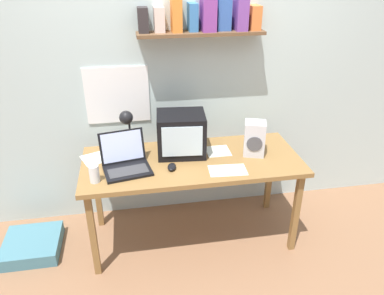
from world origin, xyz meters
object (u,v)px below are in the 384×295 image
(juice_glass, at_px, (94,175))
(laptop, at_px, (125,160))
(desk_lamp, at_px, (127,125))
(loose_paper_near_monitor, at_px, (102,157))
(open_notebook, at_px, (228,170))
(floor_cushion, at_px, (32,245))
(crt_monitor, at_px, (181,134))
(corner_desk, at_px, (192,167))
(space_heater, at_px, (254,138))
(loose_paper_near_laptop, at_px, (218,151))
(computer_mouse, at_px, (172,167))

(juice_glass, bearing_deg, laptop, 36.50)
(desk_lamp, height_order, loose_paper_near_monitor, desk_lamp)
(open_notebook, bearing_deg, desk_lamp, 150.42)
(laptop, height_order, floor_cushion, laptop)
(desk_lamp, bearing_deg, crt_monitor, 8.63)
(laptop, height_order, open_notebook, laptop)
(desk_lamp, bearing_deg, floor_cushion, -152.78)
(corner_desk, xyz_separation_m, juice_glass, (-0.70, -0.19, 0.12))
(floor_cushion, bearing_deg, space_heater, -1.12)
(crt_monitor, xyz_separation_m, loose_paper_near_laptop, (0.28, -0.03, -0.16))
(crt_monitor, relative_size, space_heater, 1.44)
(juice_glass, bearing_deg, crt_monitor, 26.21)
(loose_paper_near_laptop, bearing_deg, juice_glass, -162.73)
(crt_monitor, xyz_separation_m, open_notebook, (0.28, -0.32, -0.16))
(loose_paper_near_laptop, relative_size, floor_cushion, 0.43)
(crt_monitor, bearing_deg, computer_mouse, -108.85)
(loose_paper_near_monitor, bearing_deg, floor_cushion, -169.16)
(crt_monitor, relative_size, floor_cushion, 0.90)
(crt_monitor, relative_size, computer_mouse, 3.31)
(corner_desk, distance_m, space_heater, 0.52)
(laptop, height_order, computer_mouse, laptop)
(loose_paper_near_monitor, height_order, open_notebook, same)
(desk_lamp, bearing_deg, open_notebook, -12.20)
(computer_mouse, relative_size, loose_paper_near_monitor, 0.33)
(crt_monitor, distance_m, loose_paper_near_monitor, 0.62)
(floor_cushion, bearing_deg, computer_mouse, -7.79)
(space_heater, bearing_deg, loose_paper_near_monitor, -170.01)
(space_heater, bearing_deg, crt_monitor, -174.48)
(loose_paper_near_laptop, bearing_deg, desk_lamp, 172.63)
(computer_mouse, bearing_deg, loose_paper_near_laptop, 27.94)
(space_heater, distance_m, floor_cushion, 1.93)
(loose_paper_near_monitor, bearing_deg, open_notebook, -22.17)
(space_heater, xyz_separation_m, loose_paper_near_monitor, (-1.14, 0.15, -0.13))
(corner_desk, relative_size, crt_monitor, 4.25)
(corner_desk, distance_m, open_notebook, 0.31)
(loose_paper_near_monitor, bearing_deg, space_heater, -7.54)
(loose_paper_near_laptop, bearing_deg, open_notebook, -89.81)
(laptop, xyz_separation_m, floor_cushion, (-0.78, 0.08, -0.74))
(corner_desk, distance_m, juice_glass, 0.73)
(loose_paper_near_monitor, bearing_deg, desk_lamp, 6.86)
(crt_monitor, relative_size, loose_paper_near_monitor, 1.11)
(juice_glass, distance_m, computer_mouse, 0.54)
(juice_glass, bearing_deg, loose_paper_near_monitor, 84.36)
(loose_paper_near_monitor, bearing_deg, crt_monitor, -3.42)
(corner_desk, height_order, floor_cushion, corner_desk)
(loose_paper_near_laptop, bearing_deg, corner_desk, -157.13)
(laptop, bearing_deg, desk_lamp, 70.87)
(corner_desk, relative_size, loose_paper_near_laptop, 8.91)
(loose_paper_near_monitor, bearing_deg, loose_paper_near_laptop, -4.07)
(space_heater, distance_m, loose_paper_near_monitor, 1.16)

